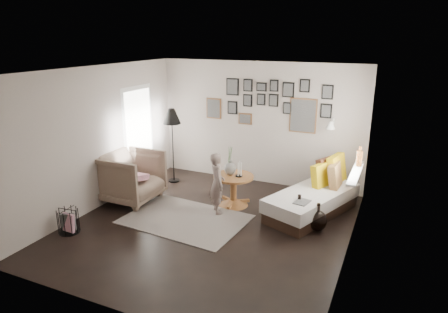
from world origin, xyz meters
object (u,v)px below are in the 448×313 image
at_px(pedestal_table, 233,191).
at_px(daybed, 313,197).
at_px(child, 217,183).
at_px(demijohn_large, 298,213).
at_px(floor_lamp, 172,119).
at_px(vase, 230,166).
at_px(demijohn_small, 317,220).
at_px(armchair, 131,177).
at_px(magazine_basket, 68,221).

height_order(pedestal_table, daybed, daybed).
xyz_separation_m(pedestal_table, daybed, (1.44, 0.29, 0.02)).
bearing_deg(child, daybed, -103.86).
bearing_deg(demijohn_large, floor_lamp, 163.12).
distance_m(pedestal_table, floor_lamp, 2.15).
distance_m(vase, floor_lamp, 1.86).
relative_size(demijohn_small, child, 0.43).
relative_size(armchair, child, 0.94).
height_order(vase, floor_lamp, floor_lamp).
xyz_separation_m(daybed, demijohn_large, (-0.12, -0.56, -0.09)).
distance_m(vase, armchair, 1.95).
distance_m(armchair, demijohn_large, 3.26).
distance_m(armchair, demijohn_small, 3.60).
relative_size(pedestal_table, child, 0.67).
relative_size(vase, demijohn_small, 1.12).
height_order(pedestal_table, magazine_basket, pedestal_table).
height_order(floor_lamp, demijohn_large, floor_lamp).
height_order(demijohn_large, child, child).
relative_size(vase, daybed, 0.26).
bearing_deg(demijohn_small, vase, 166.99).
distance_m(vase, child, 0.49).
bearing_deg(magazine_basket, armchair, 85.41).
xyz_separation_m(floor_lamp, demijohn_large, (3.03, -0.92, -1.20)).
bearing_deg(magazine_basket, vase, 47.69).
height_order(armchair, child, child).
bearing_deg(demijohn_small, daybed, 108.82).
distance_m(armchair, child, 1.78).
height_order(magazine_basket, demijohn_small, demijohn_small).
relative_size(daybed, demijohn_small, 4.36).
xyz_separation_m(vase, daybed, (1.52, 0.27, -0.47)).
bearing_deg(demijohn_small, pedestal_table, 167.03).
bearing_deg(child, magazine_basket, 93.34).
relative_size(pedestal_table, vase, 1.40).
bearing_deg(daybed, demijohn_small, -50.25).
xyz_separation_m(daybed, demijohn_small, (0.23, -0.68, -0.11)).
bearing_deg(daybed, demijohn_large, -81.15).
distance_m(daybed, child, 1.75).
bearing_deg(demijohn_large, demijohn_small, -18.92).
relative_size(pedestal_table, floor_lamp, 0.47).
bearing_deg(child, demijohn_large, -122.03).
bearing_deg(daybed, vase, -148.93).
xyz_separation_m(daybed, armchair, (-3.35, -0.89, 0.19)).
relative_size(vase, floor_lamp, 0.33).
distance_m(pedestal_table, magazine_basket, 2.94).
height_order(pedestal_table, child, child).
distance_m(armchair, magazine_basket, 1.55).
bearing_deg(floor_lamp, demijohn_small, -17.10).
distance_m(vase, demijohn_small, 1.89).
distance_m(pedestal_table, child, 0.53).
bearing_deg(demijohn_large, daybed, 77.93).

